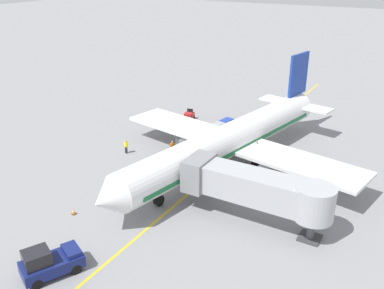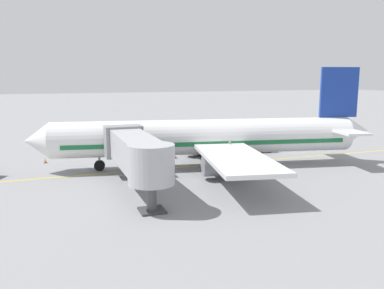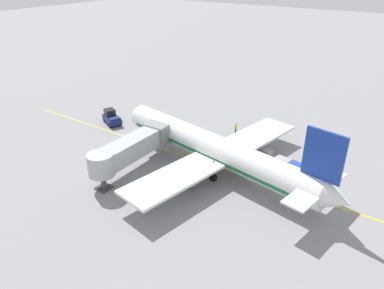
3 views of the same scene
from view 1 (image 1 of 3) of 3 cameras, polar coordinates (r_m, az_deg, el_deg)
name	(u,v)px [view 1 (image 1 of 3)]	position (r m, az deg, el deg)	size (l,w,h in m)	color
ground_plane	(228,161)	(49.97, 4.80, -2.17)	(400.00, 400.00, 0.00)	gray
gate_lead_in_line	(228,161)	(49.97, 4.80, -2.16)	(0.24, 80.00, 0.01)	gold
parked_airliner	(231,140)	(47.52, 5.26, 0.64)	(30.44, 37.18, 10.63)	white
jet_bridge	(255,188)	(37.30, 8.52, -5.74)	(13.42, 3.50, 4.98)	#A8AAAF
pushback_tractor	(50,262)	(34.02, -18.60, -14.77)	(3.89, 4.92, 2.40)	navy
baggage_tug_lead	(167,160)	(48.47, -3.41, -2.03)	(1.61, 2.65, 1.62)	navy
baggage_tug_trailing	(189,116)	(62.09, -0.42, 3.81)	(1.94, 2.75, 1.62)	#B21E1E
baggage_cart_front	(185,141)	(52.75, -0.98, 0.46)	(1.63, 2.97, 1.58)	#4C4C51
baggage_cart_second_in_train	(198,134)	(54.80, 0.80, 1.36)	(1.63, 2.97, 1.58)	#4C4C51
baggage_cart_third_in_train	(217,128)	(56.99, 3.40, 2.20)	(1.63, 2.97, 1.58)	#4C4C51
baggage_cart_tail_end	(226,124)	(58.57, 4.61, 2.76)	(1.63, 2.97, 1.58)	#4C4C51
ground_crew_wing_walker	(234,137)	(54.34, 5.60, 1.05)	(0.72, 0.32, 1.69)	#232328
ground_crew_loader	(172,147)	(51.17, -2.69, -0.31)	(0.34, 0.72, 1.69)	#232328
ground_crew_marshaller	(126,146)	(51.93, -8.86, -0.21)	(0.72, 0.24, 1.69)	#232328
safety_cone_nose_left	(74,212)	(40.99, -15.61, -8.67)	(0.36, 0.36, 0.59)	black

